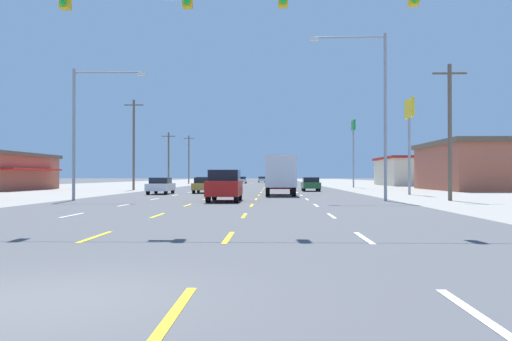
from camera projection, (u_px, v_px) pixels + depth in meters
ground_plane at (252, 188)px, 72.71m from camera, size 572.00×572.00×0.00m
lot_apron_left at (75, 187)px, 73.49m from camera, size 28.00×440.00×0.01m
lot_apron_right at (433, 188)px, 71.92m from camera, size 28.00×440.00×0.01m
lane_markings at (259, 184)px, 111.19m from camera, size 10.64×227.60×0.01m
signal_span_wire at (183, 55)px, 17.08m from camera, size 27.27×0.53×9.28m
suv_center_turn_nearest at (225, 185)px, 33.02m from camera, size 1.98×4.90×1.98m
box_truck_inner_right_near at (280, 173)px, 43.25m from camera, size 2.40×7.20×3.23m
sedan_far_left_mid at (161, 186)px, 46.53m from camera, size 1.80×4.50×1.46m
sedan_inner_left_midfar at (204, 185)px, 49.45m from camera, size 1.80×4.50×1.46m
sedan_far_right_far at (311, 184)px, 55.60m from camera, size 1.80×4.50×1.46m
sedan_far_left_farther at (203, 182)px, 76.17m from camera, size 1.80×4.50×1.46m
sedan_inner_left_farthest at (232, 181)px, 82.35m from camera, size 1.80×4.50×1.46m
hatchback_far_right_distant_a at (292, 180)px, 105.73m from camera, size 1.72×3.90×1.54m
sedan_inner_left_distant_b at (242, 180)px, 114.01m from camera, size 1.80×4.50×1.46m
sedan_center_turn_distant_c at (262, 179)px, 132.36m from camera, size 1.80×4.50×1.46m
storefront_right_row_1 at (470, 166)px, 60.37m from camera, size 8.95×17.11×5.55m
storefront_right_row_2 at (423, 171)px, 89.66m from camera, size 13.98×16.90×4.83m
pole_sign_right_row_1 at (409, 120)px, 45.14m from camera, size 0.24×2.48×8.20m
pole_sign_right_row_2 at (353, 136)px, 73.33m from camera, size 0.24×2.32×9.37m
streetlight_left_row_0 at (83, 122)px, 34.52m from camera, size 4.86×0.26×8.64m
streetlight_right_row_0 at (378, 103)px, 33.92m from camera, size 4.91×0.26×10.83m
utility_pole_right_row_0 at (450, 129)px, 34.20m from camera, size 2.20×0.26×8.88m
utility_pole_left_row_1 at (134, 143)px, 60.39m from camera, size 2.20×0.26×10.35m
utility_pole_left_row_2 at (169, 158)px, 84.41m from camera, size 2.20×0.26×8.58m
utility_pole_left_row_3 at (189, 159)px, 110.73m from camera, size 2.20×0.26×10.13m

